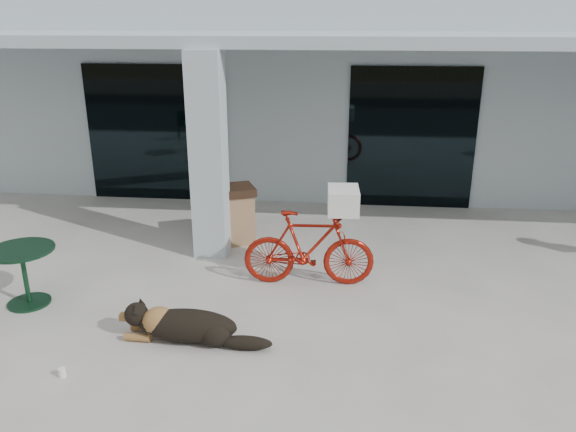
# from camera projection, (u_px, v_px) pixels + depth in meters

# --- Properties ---
(ground) EXTENTS (80.00, 80.00, 0.00)m
(ground) POSITION_uv_depth(u_px,v_px,m) (294.00, 334.00, 6.66)
(ground) COLOR #B9B6AE
(ground) RESTS_ON ground
(building) EXTENTS (22.00, 7.00, 4.50)m
(building) POSITION_uv_depth(u_px,v_px,m) (325.00, 72.00, 13.87)
(building) COLOR #A6B4BC
(building) RESTS_ON ground
(storefront_glass_left) EXTENTS (2.80, 0.06, 2.70)m
(storefront_glass_left) POSITION_uv_depth(u_px,v_px,m) (157.00, 134.00, 11.18)
(storefront_glass_left) COLOR black
(storefront_glass_left) RESTS_ON ground
(storefront_glass_right) EXTENTS (2.40, 0.06, 2.70)m
(storefront_glass_right) POSITION_uv_depth(u_px,v_px,m) (411.00, 139.00, 10.70)
(storefront_glass_right) COLOR black
(storefront_glass_right) RESTS_ON ground
(column) EXTENTS (0.50, 0.50, 3.12)m
(column) POSITION_uv_depth(u_px,v_px,m) (209.00, 157.00, 8.43)
(column) COLOR #A6B4BC
(column) RESTS_ON ground
(overhang) EXTENTS (22.00, 2.80, 0.18)m
(overhang) POSITION_uv_depth(u_px,v_px,m) (315.00, 39.00, 8.96)
(overhang) COLOR #A6B4BC
(overhang) RESTS_ON column
(bicycle) EXTENTS (1.82, 0.59, 1.08)m
(bicycle) POSITION_uv_depth(u_px,v_px,m) (309.00, 248.00, 7.73)
(bicycle) COLOR maroon
(bicycle) RESTS_ON ground
(laundry_basket) EXTENTS (0.43, 0.57, 0.33)m
(laundry_basket) POSITION_uv_depth(u_px,v_px,m) (343.00, 200.00, 7.47)
(laundry_basket) COLOR white
(laundry_basket) RESTS_ON bicycle
(dog) EXTENTS (1.35, 0.49, 0.45)m
(dog) POSITION_uv_depth(u_px,v_px,m) (187.00, 324.00, 6.44)
(dog) COLOR black
(dog) RESTS_ON ground
(cup_near_dog) EXTENTS (0.10, 0.10, 0.10)m
(cup_near_dog) POSITION_uv_depth(u_px,v_px,m) (62.00, 373.00, 5.85)
(cup_near_dog) COLOR white
(cup_near_dog) RESTS_ON ground
(cafe_table_near) EXTENTS (0.83, 0.83, 0.78)m
(cafe_table_near) POSITION_uv_depth(u_px,v_px,m) (25.00, 277.00, 7.23)
(cafe_table_near) COLOR #123620
(cafe_table_near) RESTS_ON ground
(trash_receptacle) EXTENTS (0.74, 0.74, 0.96)m
(trash_receptacle) POSITION_uv_depth(u_px,v_px,m) (237.00, 214.00, 9.24)
(trash_receptacle) COLOR #926C4B
(trash_receptacle) RESTS_ON ground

